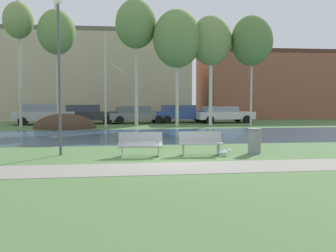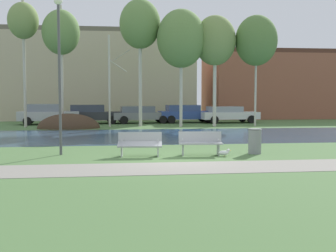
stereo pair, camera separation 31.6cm
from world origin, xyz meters
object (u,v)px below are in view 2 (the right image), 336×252
parked_van_nearest_silver (48,114)px  streetlamp (59,51)px  bench_right (200,143)px  parked_sedan_second_dark (91,114)px  parked_hatch_third_grey (141,114)px  bench_left (140,143)px  parked_suv_fifth_white (228,114)px  seagull (224,153)px  parked_wagon_fourth_blue (186,113)px  trash_bin (255,141)px

parked_van_nearest_silver → streetlamp: bearing=-79.2°
bench_right → parked_sedan_second_dark: 19.20m
parked_sedan_second_dark → parked_hatch_third_grey: size_ratio=0.98×
bench_left → parked_van_nearest_silver: parked_van_nearest_silver is taller
bench_right → streetlamp: (-5.15, 0.74, 3.37)m
parked_suv_fifth_white → parked_van_nearest_silver: bearing=-179.5°
parked_van_nearest_silver → parked_hatch_third_grey: 7.27m
seagull → parked_suv_fifth_white: 19.13m
bench_left → bench_right: (2.24, 0.00, 0.00)m
bench_right → streetlamp: 6.20m
parked_van_nearest_silver → parked_wagon_fourth_blue: size_ratio=0.98×
bench_right → trash_bin: bearing=4.7°
parked_wagon_fourth_blue → parked_suv_fifth_white: 3.41m
trash_bin → streetlamp: streetlamp is taller
parked_sedan_second_dark → bench_right: bearing=-74.3°
parked_sedan_second_dark → parked_wagon_fourth_blue: 7.75m
parked_sedan_second_dark → parked_wagon_fourth_blue: (7.74, 0.32, -0.01)m
bench_right → parked_wagon_fourth_blue: (2.56, 18.81, 0.30)m
bench_left → parked_van_nearest_silver: 19.01m
bench_left → parked_sedan_second_dark: 18.72m
bench_left → streetlamp: streetlamp is taller
bench_right → bench_left: bearing=180.0°
trash_bin → parked_van_nearest_silver: size_ratio=0.20×
seagull → parked_hatch_third_grey: (-2.01, 18.88, 0.61)m
bench_left → parked_hatch_third_grey: bearing=86.8°
streetlamp → trash_bin: bearing=-4.4°
parked_sedan_second_dark → parked_hatch_third_grey: parked_sedan_second_dark is taller
parked_van_nearest_silver → parked_hatch_third_grey: size_ratio=0.97×
parked_suv_fifth_white → bench_left: bearing=-114.2°
bench_left → parked_suv_fifth_white: 19.83m
bench_left → streetlamp: size_ratio=0.28×
parked_hatch_third_grey → parked_wagon_fourth_blue: parked_wagon_fourth_blue is taller
bench_right → streetlamp: bearing=171.8°
trash_bin → seagull: 1.46m
trash_bin → bench_right: bearing=-175.3°
bench_left → parked_wagon_fourth_blue: size_ratio=0.34×
trash_bin → seagull: size_ratio=2.02×
bench_right → parked_sedan_second_dark: parked_sedan_second_dark is taller
seagull → streetlamp: (-5.97, 1.09, 3.71)m
parked_sedan_second_dark → bench_left: bearing=-80.9°
parked_hatch_third_grey → parked_wagon_fourth_blue: (3.75, 0.28, 0.04)m
trash_bin → parked_hatch_third_grey: size_ratio=0.20×
bench_left → parked_suv_fifth_white: bearing=65.8°
seagull → parked_hatch_third_grey: bearing=96.1°
trash_bin → parked_suv_fifth_white: size_ratio=0.20×
seagull → parked_suv_fifth_white: size_ratio=0.10×
bench_left → seagull: 3.10m
parked_sedan_second_dark → parked_suv_fifth_white: 11.09m
streetlamp → bench_right: bearing=-8.2°
parked_sedan_second_dark → parked_hatch_third_grey: bearing=0.6°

